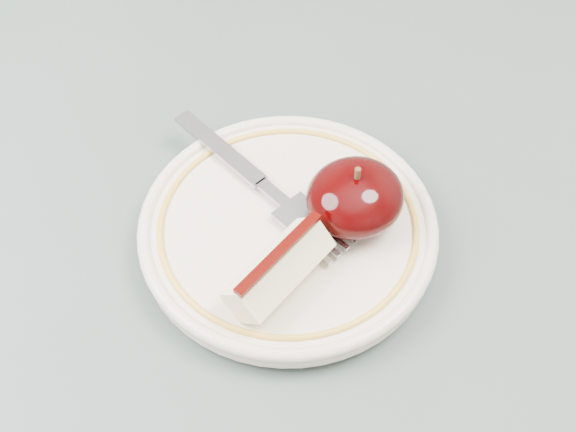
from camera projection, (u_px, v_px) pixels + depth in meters
table at (341, 406)px, 0.56m from camera, size 0.90×0.90×0.75m
plate at (288, 229)px, 0.53m from camera, size 0.20×0.20×0.02m
apple_half at (355, 197)px, 0.51m from camera, size 0.06×0.06×0.05m
apple_wedge at (279, 268)px, 0.48m from camera, size 0.08×0.05×0.04m
fork at (262, 184)px, 0.54m from camera, size 0.04×0.17×0.00m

